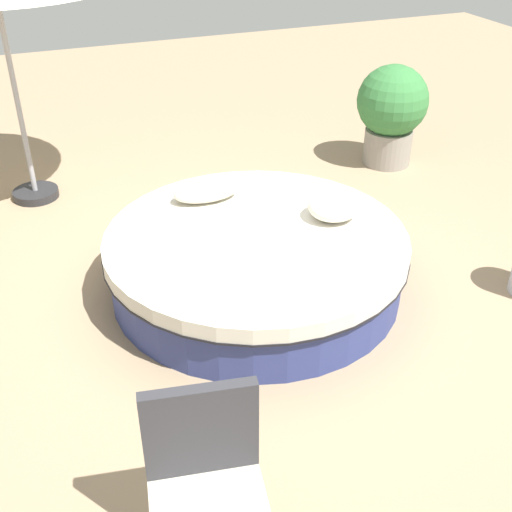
{
  "coord_description": "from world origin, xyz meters",
  "views": [
    {
      "loc": [
        1.54,
        3.9,
        2.91
      ],
      "look_at": [
        0.0,
        0.0,
        0.29
      ],
      "focal_mm": 45.27,
      "sensor_mm": 36.0,
      "label": 1
    }
  ],
  "objects": [
    {
      "name": "round_bed",
      "position": [
        0.0,
        0.0,
        0.25
      ],
      "size": [
        2.31,
        2.31,
        0.48
      ],
      "color": "navy",
      "rests_on": "ground_plane"
    },
    {
      "name": "ground_plane",
      "position": [
        0.0,
        0.0,
        0.0
      ],
      "size": [
        16.0,
        16.0,
        0.0
      ],
      "primitive_type": "plane",
      "color": "#9E8466"
    },
    {
      "name": "throw_pillow_1",
      "position": [
        0.17,
        -0.68,
        0.55
      ],
      "size": [
        0.55,
        0.29,
        0.15
      ],
      "primitive_type": "ellipsoid",
      "color": "beige",
      "rests_on": "round_bed"
    },
    {
      "name": "patio_chair",
      "position": [
        1.05,
        2.04,
        0.56
      ],
      "size": [
        0.6,
        0.58,
        0.98
      ],
      "rotation": [
        0.0,
        0.0,
        -0.18
      ],
      "color": "#333338",
      "rests_on": "ground_plane"
    },
    {
      "name": "planter",
      "position": [
        -2.22,
        -1.72,
        0.6
      ],
      "size": [
        0.75,
        0.75,
        1.08
      ],
      "color": "gray",
      "rests_on": "ground_plane"
    },
    {
      "name": "throw_pillow_0",
      "position": [
        -0.66,
        -0.02,
        0.58
      ],
      "size": [
        0.41,
        0.38,
        0.21
      ],
      "primitive_type": "ellipsoid",
      "color": "silver",
      "rests_on": "round_bed"
    }
  ]
}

